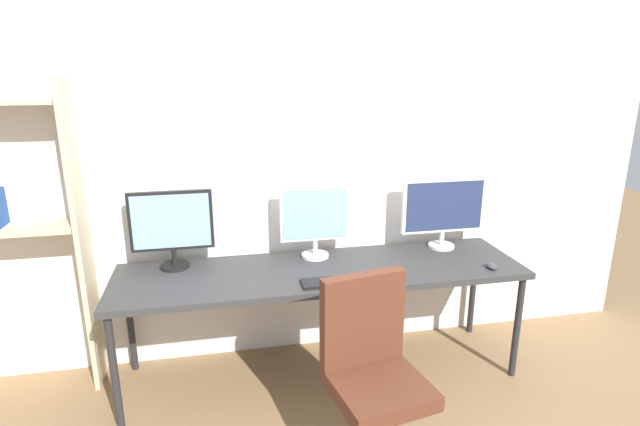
% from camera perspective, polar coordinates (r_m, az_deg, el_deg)
% --- Properties ---
extents(wall_back, '(4.94, 0.10, 2.60)m').
position_cam_1_polar(wall_back, '(3.41, -1.27, 5.11)').
color(wall_back, silver).
rests_on(wall_back, ground_plane).
extents(desk, '(2.54, 0.68, 0.74)m').
position_cam_1_polar(desk, '(3.20, 0.18, -7.08)').
color(desk, '#333333').
rests_on(desk, ground_plane).
extents(office_chair, '(0.52, 0.52, 0.99)m').
position_cam_1_polar(office_chair, '(2.68, 6.00, -19.58)').
color(office_chair, '#2D2D33').
rests_on(office_chair, ground_plane).
extents(monitor_left, '(0.50, 0.18, 0.49)m').
position_cam_1_polar(monitor_left, '(3.24, -16.38, -1.35)').
color(monitor_left, black).
rests_on(monitor_left, desk).
extents(monitor_center, '(0.46, 0.18, 0.49)m').
position_cam_1_polar(monitor_center, '(3.29, -0.58, -0.56)').
color(monitor_center, silver).
rests_on(monitor_center, desk).
extents(monitor_right, '(0.60, 0.18, 0.49)m').
position_cam_1_polar(monitor_right, '(3.56, 13.77, 0.44)').
color(monitor_right, silver).
rests_on(monitor_right, desk).
extents(keyboard_main, '(0.33, 0.13, 0.02)m').
position_cam_1_polar(keyboard_main, '(2.97, 1.11, -7.80)').
color(keyboard_main, black).
rests_on(keyboard_main, desk).
extents(computer_mouse, '(0.06, 0.10, 0.03)m').
position_cam_1_polar(computer_mouse, '(3.36, 18.74, -5.69)').
color(computer_mouse, '#38383D').
rests_on(computer_mouse, desk).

